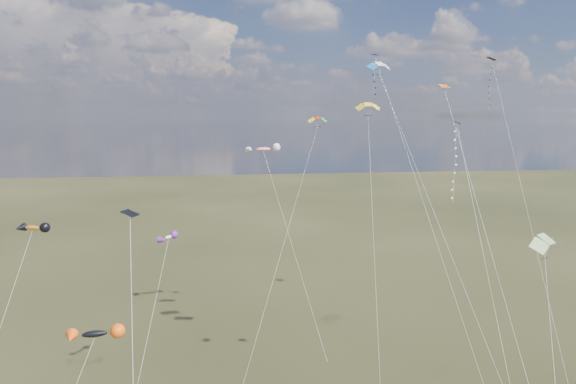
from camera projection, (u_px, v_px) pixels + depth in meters
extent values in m
cube|color=black|center=(491.00, 59.00, 63.82)|extent=(1.17, 1.23, 0.43)
cylinder|color=silver|center=(525.00, 202.00, 56.65)|extent=(0.95, 19.48, 32.97)
cube|color=#0C0A4C|center=(375.00, 55.00, 58.30)|extent=(0.96, 0.95, 0.25)
cylinder|color=silver|center=(427.00, 212.00, 51.08)|extent=(5.19, 20.42, 32.83)
cube|color=black|center=(130.00, 213.00, 30.58)|extent=(1.09, 1.12, 0.33)
cube|color=#0B0E51|center=(457.00, 122.00, 46.08)|extent=(0.81, 0.84, 0.30)
cylinder|color=silver|center=(491.00, 289.00, 39.65)|extent=(1.36, 16.78, 25.35)
cube|color=orange|center=(444.00, 86.00, 44.40)|extent=(0.93, 0.88, 0.34)
cylinder|color=silver|center=(497.00, 272.00, 38.67)|extent=(2.29, 16.31, 28.48)
cylinder|color=silver|center=(375.00, 255.00, 46.22)|extent=(2.63, 14.75, 27.06)
cylinder|color=silver|center=(444.00, 230.00, 47.05)|extent=(8.31, 14.62, 31.08)
cylinder|color=silver|center=(283.00, 242.00, 53.51)|extent=(9.86, 13.22, 25.69)
ellipsoid|color=black|center=(94.00, 334.00, 34.65)|extent=(3.43, 1.42, 1.03)
ellipsoid|color=#D06614|center=(32.00, 228.00, 42.48)|extent=(2.92, 1.94, 0.95)
ellipsoid|color=silver|center=(168.00, 237.00, 49.34)|extent=(1.70, 2.17, 0.80)
cylinder|color=silver|center=(148.00, 334.00, 44.51)|extent=(2.95, 11.63, 14.37)
ellipsoid|color=red|center=(263.00, 149.00, 63.83)|extent=(4.07, 2.24, 1.20)
cylinder|color=silver|center=(293.00, 247.00, 59.01)|extent=(5.44, 13.89, 21.83)
cube|color=#332316|center=(328.00, 363.00, 54.19)|extent=(0.10, 0.10, 0.12)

